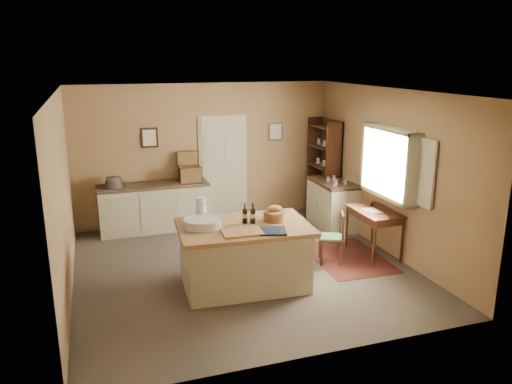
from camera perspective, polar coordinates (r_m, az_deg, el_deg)
ground at (r=7.84m, az=-1.51°, el=-8.67°), size 5.00×5.00×0.00m
wall_back at (r=9.76m, az=-5.84°, el=4.36°), size 5.00×0.10×2.70m
wall_front at (r=5.16m, az=6.51°, el=-5.57°), size 5.00×0.10×2.70m
wall_left at (r=7.12m, az=-21.23°, el=-0.68°), size 0.10×5.00×2.70m
wall_right at (r=8.44m, az=14.90°, el=2.22°), size 0.10×5.00×2.70m
ceiling at (r=7.18m, az=-1.66°, el=11.43°), size 5.00×5.00×0.00m
door at (r=9.87m, az=-3.77°, el=2.78°), size 0.97×0.06×2.11m
framed_prints at (r=9.72m, az=-4.71°, el=6.56°), size 2.82×0.02×0.38m
window at (r=8.20m, az=15.30°, el=3.24°), size 0.25×1.99×1.12m
work_island at (r=7.10m, az=-1.43°, el=-7.07°), size 1.89×1.29×1.20m
sideboard at (r=9.51m, az=-11.51°, el=-1.55°), size 2.03×0.58×1.18m
rug at (r=8.35m, az=10.45°, el=-7.36°), size 1.16×1.64×0.01m
writing_desk at (r=8.34m, az=13.38°, el=-2.66°), size 0.58×0.96×0.82m
desk_chair at (r=7.98m, az=8.52°, el=-5.26°), size 0.49×0.49×0.81m
right_cabinet at (r=9.64m, az=8.73°, el=-1.34°), size 0.63×1.12×0.99m
shelving_unit at (r=10.14m, az=7.94°, el=2.64°), size 0.34×0.90×1.99m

